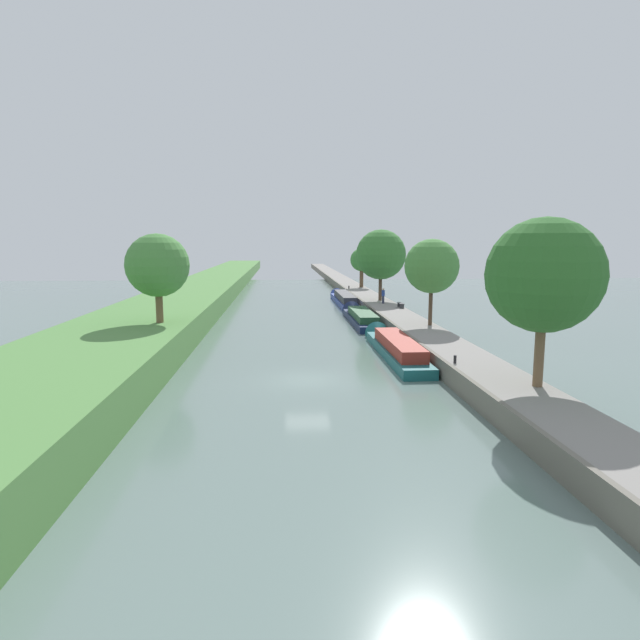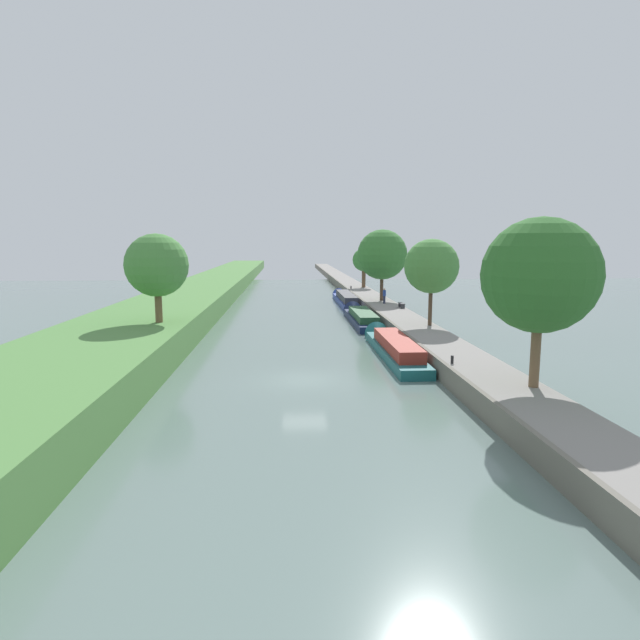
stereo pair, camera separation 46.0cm
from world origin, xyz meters
The scene contains 16 objects.
ground_plane centered at (0.00, 0.00, 0.00)m, with size 160.00×160.00×0.00m, color slate.
left_grassy_bank centered at (-12.19, 0.00, 1.09)m, with size 8.84×260.00×2.17m.
right_towpath centered at (9.42, 0.00, 0.57)m, with size 3.30×260.00×1.14m.
stone_quay centered at (7.65, 0.00, 0.59)m, with size 0.25×260.00×1.19m.
narrowboat_teal centered at (6.35, 6.32, 0.56)m, with size 2.02×13.99×2.04m.
narrowboat_navy centered at (6.21, 21.37, 0.51)m, with size 2.12×13.43×2.01m.
narrowboat_blue centered at (6.39, 36.89, 0.58)m, with size 1.90×16.59×2.02m.
tree_rightbank_near centered at (10.36, -6.14, 6.26)m, with size 5.19×5.19×7.73m.
tree_rightbank_midnear centered at (10.43, 11.91, 5.83)m, with size 4.28×4.28×6.85m.
tree_rightbank_midfar centered at (9.76, 29.94, 6.31)m, with size 5.61×5.61×7.99m.
tree_rightbank_far centered at (10.26, 47.44, 5.08)m, with size 3.33×3.33×5.67m.
tree_leftbank_downstream centered at (-9.89, 8.04, 6.13)m, with size 4.35×4.35×6.15m.
person_walking centered at (9.53, 26.97, 2.01)m, with size 0.34×0.34×1.66m.
mooring_bollard_near centered at (8.07, -1.32, 1.36)m, with size 0.16×0.16×0.45m.
mooring_bollard_far centered at (8.07, 44.70, 1.36)m, with size 0.16×0.16×0.45m.
park_bench centered at (10.62, 23.23, 1.48)m, with size 0.44×1.50×0.47m.
Camera 1 is at (-1.39, -29.00, 7.76)m, focal length 29.59 mm.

